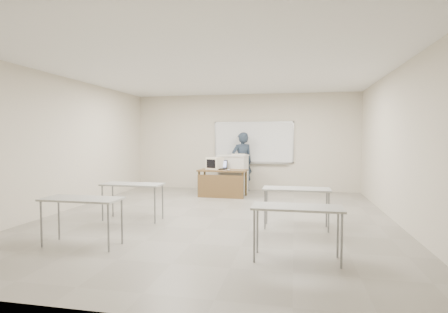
% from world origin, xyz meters
% --- Properties ---
extents(floor, '(7.00, 8.00, 0.01)m').
position_xyz_m(floor, '(0.00, 0.00, -0.01)').
color(floor, gray).
rests_on(floor, ground).
extents(whiteboard, '(2.48, 0.10, 1.31)m').
position_xyz_m(whiteboard, '(0.30, 3.97, 1.48)').
color(whiteboard, white).
rests_on(whiteboard, floor).
extents(student_desks, '(4.40, 2.20, 0.73)m').
position_xyz_m(student_desks, '(-0.00, -1.35, 0.67)').
color(student_desks, '#A8A8A3').
rests_on(student_desks, floor).
extents(instructor_desk, '(1.34, 0.67, 0.75)m').
position_xyz_m(instructor_desk, '(-0.40, 2.49, 0.53)').
color(instructor_desk, brown).
rests_on(instructor_desk, floor).
extents(podium, '(0.81, 0.59, 1.14)m').
position_xyz_m(podium, '(-0.20, 3.20, 0.57)').
color(podium, silver).
rests_on(podium, floor).
extents(crt_monitor, '(0.37, 0.42, 0.35)m').
position_xyz_m(crt_monitor, '(-0.65, 2.73, 0.92)').
color(crt_monitor, beige).
rests_on(crt_monitor, instructor_desk).
extents(laptop, '(0.34, 0.31, 0.25)m').
position_xyz_m(laptop, '(-0.50, 2.76, 0.81)').
color(laptop, black).
rests_on(laptop, instructor_desk).
extents(mouse, '(0.11, 0.08, 0.04)m').
position_xyz_m(mouse, '(-0.20, 2.40, 0.77)').
color(mouse, '#A7A9AE').
rests_on(mouse, instructor_desk).
extents(keyboard, '(0.41, 0.15, 0.02)m').
position_xyz_m(keyboard, '(-0.05, 3.28, 1.15)').
color(keyboard, beige).
rests_on(keyboard, podium).
extents(presenter, '(0.79, 0.71, 1.81)m').
position_xyz_m(presenter, '(-0.01, 3.66, 0.90)').
color(presenter, black).
rests_on(presenter, floor).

